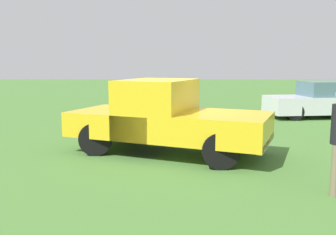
# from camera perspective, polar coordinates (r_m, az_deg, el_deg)

# --- Properties ---
(ground_plane) EXTENTS (80.00, 80.00, 0.00)m
(ground_plane) POSITION_cam_1_polar(r_m,az_deg,el_deg) (9.76, 0.74, -4.73)
(ground_plane) COLOR #477533
(pickup_truck) EXTENTS (5.24, 3.63, 1.82)m
(pickup_truck) POSITION_cam_1_polar(r_m,az_deg,el_deg) (9.06, -0.73, 0.34)
(pickup_truck) COLOR black
(pickup_truck) RESTS_ON ground_plane
(sedan_near) EXTENTS (4.62, 2.30, 1.47)m
(sedan_near) POSITION_cam_1_polar(r_m,az_deg,el_deg) (16.44, 22.79, 2.41)
(sedan_near) COLOR black
(sedan_near) RESTS_ON ground_plane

